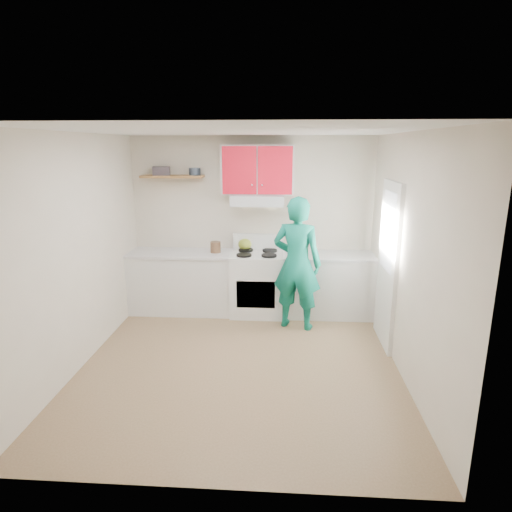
# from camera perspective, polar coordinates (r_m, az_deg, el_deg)

# --- Properties ---
(floor) EXTENTS (3.80, 3.80, 0.00)m
(floor) POSITION_cam_1_polar(r_m,az_deg,el_deg) (5.16, -2.12, -14.00)
(floor) COLOR brown
(floor) RESTS_ON ground
(ceiling) EXTENTS (3.60, 3.80, 0.04)m
(ceiling) POSITION_cam_1_polar(r_m,az_deg,el_deg) (4.54, -2.44, 16.25)
(ceiling) COLOR white
(ceiling) RESTS_ON floor
(back_wall) EXTENTS (3.60, 0.04, 2.60)m
(back_wall) POSITION_cam_1_polar(r_m,az_deg,el_deg) (6.53, -0.54, 4.24)
(back_wall) COLOR beige
(back_wall) RESTS_ON floor
(front_wall) EXTENTS (3.60, 0.04, 2.60)m
(front_wall) POSITION_cam_1_polar(r_m,az_deg,el_deg) (2.90, -6.22, -9.17)
(front_wall) COLOR beige
(front_wall) RESTS_ON floor
(left_wall) EXTENTS (0.04, 3.80, 2.60)m
(left_wall) POSITION_cam_1_polar(r_m,az_deg,el_deg) (5.19, -22.47, 0.44)
(left_wall) COLOR beige
(left_wall) RESTS_ON floor
(right_wall) EXTENTS (0.04, 3.80, 2.60)m
(right_wall) POSITION_cam_1_polar(r_m,az_deg,el_deg) (4.84, 19.44, -0.22)
(right_wall) COLOR beige
(right_wall) RESTS_ON floor
(door) EXTENTS (0.05, 0.85, 2.05)m
(door) POSITION_cam_1_polar(r_m,az_deg,el_deg) (5.56, 17.08, -1.14)
(door) COLOR white
(door) RESTS_ON floor
(door_glass) EXTENTS (0.01, 0.55, 0.95)m
(door_glass) POSITION_cam_1_polar(r_m,az_deg,el_deg) (5.46, 17.13, 3.17)
(door_glass) COLOR white
(door_glass) RESTS_ON door
(counter_left) EXTENTS (1.52, 0.60, 0.90)m
(counter_left) POSITION_cam_1_polar(r_m,az_deg,el_deg) (6.61, -9.77, -3.45)
(counter_left) COLOR silver
(counter_left) RESTS_ON floor
(counter_right) EXTENTS (1.32, 0.60, 0.90)m
(counter_right) POSITION_cam_1_polar(r_m,az_deg,el_deg) (6.47, 9.43, -3.84)
(counter_right) COLOR silver
(counter_right) RESTS_ON floor
(stove) EXTENTS (0.76, 0.65, 0.92)m
(stove) POSITION_cam_1_polar(r_m,az_deg,el_deg) (6.42, 0.15, -3.69)
(stove) COLOR white
(stove) RESTS_ON floor
(range_hood) EXTENTS (0.76, 0.44, 0.15)m
(range_hood) POSITION_cam_1_polar(r_m,az_deg,el_deg) (6.25, 0.22, 7.44)
(range_hood) COLOR silver
(range_hood) RESTS_ON back_wall
(upper_cabinets) EXTENTS (1.02, 0.33, 0.70)m
(upper_cabinets) POSITION_cam_1_polar(r_m,az_deg,el_deg) (6.27, 0.26, 11.36)
(upper_cabinets) COLOR red
(upper_cabinets) RESTS_ON back_wall
(shelf) EXTENTS (0.90, 0.30, 0.04)m
(shelf) POSITION_cam_1_polar(r_m,az_deg,el_deg) (6.48, -11.02, 10.32)
(shelf) COLOR brown
(shelf) RESTS_ON back_wall
(books) EXTENTS (0.27, 0.21, 0.13)m
(books) POSITION_cam_1_polar(r_m,az_deg,el_deg) (6.50, -12.44, 10.97)
(books) COLOR #383136
(books) RESTS_ON shelf
(tin) EXTENTS (0.18, 0.18, 0.10)m
(tin) POSITION_cam_1_polar(r_m,az_deg,el_deg) (6.43, -8.12, 11.03)
(tin) COLOR #333D4C
(tin) RESTS_ON shelf
(kettle) EXTENTS (0.21, 0.21, 0.17)m
(kettle) POSITION_cam_1_polar(r_m,az_deg,el_deg) (6.51, -1.48, 1.57)
(kettle) COLOR olive
(kettle) RESTS_ON stove
(crock) EXTENTS (0.17, 0.17, 0.18)m
(crock) POSITION_cam_1_polar(r_m,az_deg,el_deg) (6.37, -5.39, 1.09)
(crock) COLOR #4A3220
(crock) RESTS_ON counter_left
(cutting_board) EXTENTS (0.27, 0.20, 0.02)m
(cutting_board) POSITION_cam_1_polar(r_m,az_deg,el_deg) (6.28, 6.89, 0.07)
(cutting_board) COLOR olive
(cutting_board) RESTS_ON counter_right
(silicone_mat) EXTENTS (0.38, 0.34, 0.01)m
(silicone_mat) POSITION_cam_1_polar(r_m,az_deg,el_deg) (6.43, 12.58, 0.11)
(silicone_mat) COLOR red
(silicone_mat) RESTS_ON counter_right
(person) EXTENTS (0.76, 0.60, 1.82)m
(person) POSITION_cam_1_polar(r_m,az_deg,el_deg) (5.82, 5.45, -1.02)
(person) COLOR #0C705B
(person) RESTS_ON floor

